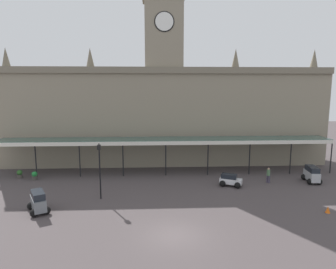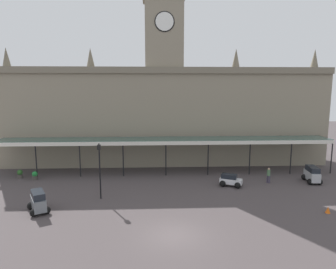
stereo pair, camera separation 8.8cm
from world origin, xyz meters
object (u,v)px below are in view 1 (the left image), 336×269
object	(u,v)px
car_silver_van	(312,175)
planter_forecourt_centre	(20,174)
victorian_lamppost	(100,165)
car_grey_van	(38,203)
car_white_estate	(230,181)
traffic_cone	(328,210)
pedestrian_crossing_forecourt	(268,175)
planter_by_canopy	(35,176)

from	to	relation	value
car_silver_van	planter_forecourt_centre	distance (m)	32.57
victorian_lamppost	car_grey_van	bearing A→B (deg)	-149.31
car_silver_van	planter_forecourt_centre	world-z (taller)	car_silver_van
car_white_estate	car_grey_van	world-z (taller)	car_grey_van
car_silver_van	traffic_cone	distance (m)	8.43
victorian_lamppost	planter_forecourt_centre	bearing A→B (deg)	146.59
car_silver_van	pedestrian_crossing_forecourt	size ratio (longest dim) A/B	1.50
car_silver_van	car_grey_van	distance (m)	27.50
car_white_estate	traffic_cone	distance (m)	9.43
pedestrian_crossing_forecourt	planter_forecourt_centre	bearing A→B (deg)	173.92
car_white_estate	traffic_cone	xyz separation A→B (m)	(6.28, -7.03, -0.29)
pedestrian_crossing_forecourt	victorian_lamppost	world-z (taller)	victorian_lamppost
car_grey_van	traffic_cone	distance (m)	23.85
car_grey_van	planter_forecourt_centre	xyz separation A→B (m)	(-5.73, 9.56, -0.32)
traffic_cone	planter_by_canopy	world-z (taller)	planter_by_canopy
pedestrian_crossing_forecourt	victorian_lamppost	xyz separation A→B (m)	(-17.28, -3.88, 2.31)
car_white_estate	planter_by_canopy	size ratio (longest dim) A/B	2.53
car_silver_van	car_white_estate	xyz separation A→B (m)	(-9.17, -0.88, -0.24)
car_grey_van	pedestrian_crossing_forecourt	bearing A→B (deg)	16.81
car_white_estate	car_grey_van	size ratio (longest dim) A/B	0.94
car_white_estate	planter_by_canopy	bearing A→B (deg)	171.64
car_white_estate	car_silver_van	bearing A→B (deg)	5.45
car_white_estate	victorian_lamppost	size ratio (longest dim) A/B	0.46
car_silver_van	victorian_lamppost	distance (m)	22.55
pedestrian_crossing_forecourt	car_grey_van	bearing A→B (deg)	-163.19
planter_forecourt_centre	planter_by_canopy	world-z (taller)	same
car_grey_van	traffic_cone	size ratio (longest dim) A/B	4.67
pedestrian_crossing_forecourt	traffic_cone	distance (m)	8.17
car_white_estate	traffic_cone	world-z (taller)	car_white_estate
car_silver_van	pedestrian_crossing_forecourt	distance (m)	4.81
car_grey_van	car_white_estate	bearing A→B (deg)	18.09
traffic_cone	planter_forecourt_centre	xyz separation A→B (m)	(-29.55, 10.86, 0.21)
pedestrian_crossing_forecourt	traffic_cone	bearing A→B (deg)	-76.35
car_grey_van	victorian_lamppost	distance (m)	5.88
planter_forecourt_centre	victorian_lamppost	bearing A→B (deg)	-33.41
car_white_estate	pedestrian_crossing_forecourt	bearing A→B (deg)	11.51
traffic_cone	planter_by_canopy	distance (m)	29.42
pedestrian_crossing_forecourt	planter_by_canopy	bearing A→B (deg)	175.00
car_silver_van	car_white_estate	distance (m)	9.21
victorian_lamppost	car_white_estate	bearing A→B (deg)	13.03
victorian_lamppost	planter_by_canopy	distance (m)	10.76
car_silver_van	planter_forecourt_centre	xyz separation A→B (m)	(-32.43, 2.96, -0.32)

